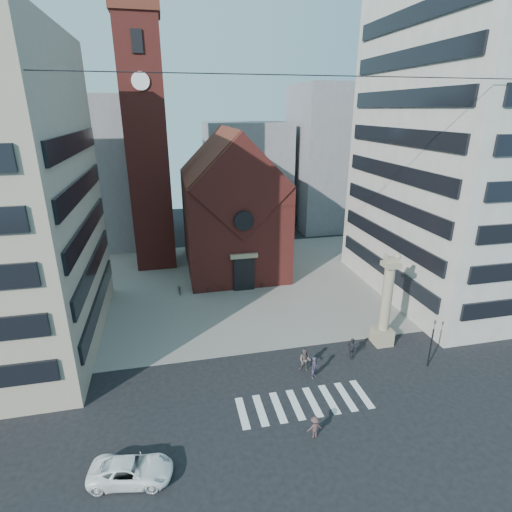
# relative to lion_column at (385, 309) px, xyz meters

# --- Properties ---
(ground) EXTENTS (120.00, 120.00, 0.00)m
(ground) POSITION_rel_lion_column_xyz_m (-10.01, -3.00, -3.46)
(ground) COLOR black
(ground) RESTS_ON ground
(piazza) EXTENTS (46.00, 30.00, 0.05)m
(piazza) POSITION_rel_lion_column_xyz_m (-10.01, 16.00, -3.43)
(piazza) COLOR gray
(piazza) RESTS_ON ground
(zebra_crossing) EXTENTS (10.20, 3.20, 0.01)m
(zebra_crossing) POSITION_rel_lion_column_xyz_m (-9.46, -6.00, -3.45)
(zebra_crossing) COLOR white
(zebra_crossing) RESTS_ON ground
(church) EXTENTS (12.00, 16.65, 18.00)m
(church) POSITION_rel_lion_column_xyz_m (-10.01, 22.04, 4.53)
(church) COLOR maroon
(church) RESTS_ON ground
(campanile) EXTENTS (5.50, 5.50, 31.20)m
(campanile) POSITION_rel_lion_column_xyz_m (-20.01, 25.00, 12.28)
(campanile) COLOR maroon
(campanile) RESTS_ON ground
(building_right) EXTENTS (18.00, 22.00, 32.00)m
(building_right) POSITION_rel_lion_column_xyz_m (13.99, 9.00, 12.54)
(building_right) COLOR beige
(building_right) RESTS_ON ground
(bg_block_left) EXTENTS (16.00, 14.00, 22.00)m
(bg_block_left) POSITION_rel_lion_column_xyz_m (-30.01, 37.00, 7.54)
(bg_block_left) COLOR gray
(bg_block_left) RESTS_ON ground
(bg_block_mid) EXTENTS (14.00, 12.00, 18.00)m
(bg_block_mid) POSITION_rel_lion_column_xyz_m (-4.01, 42.00, 5.54)
(bg_block_mid) COLOR gray
(bg_block_mid) RESTS_ON ground
(bg_block_right) EXTENTS (16.00, 14.00, 24.00)m
(bg_block_right) POSITION_rel_lion_column_xyz_m (11.99, 39.00, 8.54)
(bg_block_right) COLOR gray
(bg_block_right) RESTS_ON ground
(lion_column) EXTENTS (1.63, 1.60, 8.68)m
(lion_column) POSITION_rel_lion_column_xyz_m (0.00, 0.00, 0.00)
(lion_column) COLOR gray
(lion_column) RESTS_ON ground
(traffic_light) EXTENTS (0.13, 0.16, 4.30)m
(traffic_light) POSITION_rel_lion_column_xyz_m (1.99, -4.00, -1.17)
(traffic_light) COLOR black
(traffic_light) RESTS_ON ground
(white_car) EXTENTS (5.00, 2.94, 1.31)m
(white_car) POSITION_rel_lion_column_xyz_m (-21.20, -9.85, -2.80)
(white_car) COLOR white
(white_car) RESTS_ON ground
(pedestrian_0) EXTENTS (0.80, 0.76, 1.85)m
(pedestrian_0) POSITION_rel_lion_column_xyz_m (-7.72, -3.33, -2.53)
(pedestrian_0) COLOR #392F42
(pedestrian_0) RESTS_ON ground
(pedestrian_1) EXTENTS (1.21, 1.14, 1.97)m
(pedestrian_1) POSITION_rel_lion_column_xyz_m (-8.16, -2.33, -2.47)
(pedestrian_1) COLOR #61514E
(pedestrian_1) RESTS_ON ground
(pedestrian_2) EXTENTS (0.59, 1.17, 1.93)m
(pedestrian_2) POSITION_rel_lion_column_xyz_m (-3.71, -1.58, -2.49)
(pedestrian_2) COLOR #282830
(pedestrian_2) RESTS_ON ground
(pedestrian_3) EXTENTS (1.06, 0.67, 1.58)m
(pedestrian_3) POSITION_rel_lion_column_xyz_m (-9.86, -9.13, -2.67)
(pedestrian_3) COLOR #4C3233
(pedestrian_3) RESTS_ON ground
(scooter_0) EXTENTS (0.66, 1.87, 0.98)m
(scooter_0) POSITION_rel_lion_column_xyz_m (-17.45, 14.61, -2.92)
(scooter_0) COLOR black
(scooter_0) RESTS_ON piazza
(scooter_1) EXTENTS (0.52, 1.81, 1.09)m
(scooter_1) POSITION_rel_lion_column_xyz_m (-15.85, 14.61, -2.86)
(scooter_1) COLOR black
(scooter_1) RESTS_ON piazza
(scooter_2) EXTENTS (0.66, 1.87, 0.98)m
(scooter_2) POSITION_rel_lion_column_xyz_m (-14.25, 14.61, -2.92)
(scooter_2) COLOR black
(scooter_2) RESTS_ON piazza
(scooter_3) EXTENTS (0.52, 1.81, 1.09)m
(scooter_3) POSITION_rel_lion_column_xyz_m (-12.65, 14.61, -2.86)
(scooter_3) COLOR black
(scooter_3) RESTS_ON piazza
(scooter_4) EXTENTS (0.66, 1.87, 0.98)m
(scooter_4) POSITION_rel_lion_column_xyz_m (-11.04, 14.61, -2.92)
(scooter_4) COLOR black
(scooter_4) RESTS_ON piazza
(scooter_5) EXTENTS (0.52, 1.81, 1.09)m
(scooter_5) POSITION_rel_lion_column_xyz_m (-9.44, 14.61, -2.86)
(scooter_5) COLOR black
(scooter_5) RESTS_ON piazza
(scooter_6) EXTENTS (0.66, 1.87, 0.98)m
(scooter_6) POSITION_rel_lion_column_xyz_m (-7.84, 14.61, -2.92)
(scooter_6) COLOR black
(scooter_6) RESTS_ON piazza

